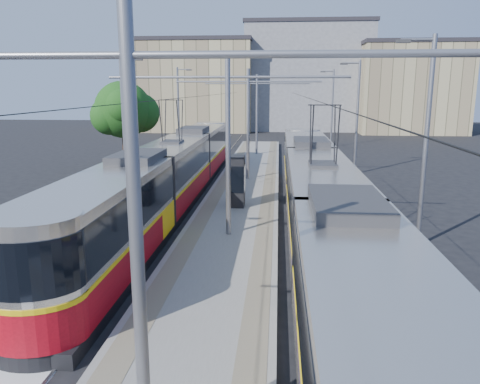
{
  "coord_description": "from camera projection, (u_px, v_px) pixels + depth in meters",
  "views": [
    {
      "loc": [
        1.95,
        -10.08,
        6.08
      ],
      "look_at": [
        0.3,
        10.04,
        1.6
      ],
      "focal_mm": 35.0,
      "sensor_mm": 36.0,
      "label": 1
    }
  ],
  "objects": [
    {
      "name": "ground",
      "position": [
        194.0,
        346.0,
        11.29
      ],
      "size": [
        160.0,
        160.0,
        0.0
      ],
      "primitive_type": "plane",
      "color": "black",
      "rests_on": "ground"
    },
    {
      "name": "platform",
      "position": [
        245.0,
        190.0,
        27.79
      ],
      "size": [
        4.0,
        50.0,
        0.3
      ],
      "primitive_type": "cube",
      "color": "gray",
      "rests_on": "ground"
    },
    {
      "name": "tram_right",
      "position": [
        321.0,
        203.0,
        17.57
      ],
      "size": [
        2.43,
        32.23,
        5.5
      ],
      "color": "black",
      "rests_on": "ground"
    },
    {
      "name": "building_centre",
      "position": [
        306.0,
        77.0,
        71.4
      ],
      "size": [
        18.36,
        14.28,
        15.46
      ],
      "color": "gray",
      "rests_on": "ground"
    },
    {
      "name": "rails",
      "position": [
        245.0,
        193.0,
        27.82
      ],
      "size": [
        8.71,
        70.0,
        0.03
      ],
      "color": "gray",
      "rests_on": "ground"
    },
    {
      "name": "tactile_strip_right",
      "position": [
        269.0,
        188.0,
        27.65
      ],
      "size": [
        0.7,
        50.0,
        0.01
      ],
      "primitive_type": "cube",
      "color": "gray",
      "rests_on": "platform"
    },
    {
      "name": "tram_left",
      "position": [
        173.0,
        173.0,
        24.87
      ],
      "size": [
        2.43,
        31.0,
        5.5
      ],
      "color": "black",
      "rests_on": "ground"
    },
    {
      "name": "street_lamps",
      "position": [
        249.0,
        118.0,
        30.81
      ],
      "size": [
        15.18,
        38.22,
        8.0
      ],
      "color": "gray",
      "rests_on": "ground"
    },
    {
      "name": "shelter",
      "position": [
        238.0,
        180.0,
        23.29
      ],
      "size": [
        0.71,
        1.15,
        2.53
      ],
      "rotation": [
        0.0,
        0.0,
        0.0
      ],
      "color": "black",
      "rests_on": "platform"
    },
    {
      "name": "tree",
      "position": [
        128.0,
        111.0,
        34.34
      ],
      "size": [
        4.56,
        4.22,
        6.63
      ],
      "color": "#382314",
      "rests_on": "ground"
    },
    {
      "name": "tactile_strip_left",
      "position": [
        220.0,
        187.0,
        27.88
      ],
      "size": [
        0.7,
        50.0,
        0.01
      ],
      "primitive_type": "cube",
      "color": "gray",
      "rests_on": "platform"
    },
    {
      "name": "building_left",
      "position": [
        198.0,
        86.0,
        69.06
      ],
      "size": [
        16.32,
        12.24,
        12.91
      ],
      "color": "tan",
      "rests_on": "ground"
    },
    {
      "name": "catenary",
      "position": [
        241.0,
        119.0,
        24.08
      ],
      "size": [
        9.2,
        70.0,
        7.0
      ],
      "color": "gray",
      "rests_on": "platform"
    },
    {
      "name": "building_right",
      "position": [
        410.0,
        88.0,
        64.78
      ],
      "size": [
        14.28,
        10.2,
        12.31
      ],
      "color": "tan",
      "rests_on": "ground"
    }
  ]
}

